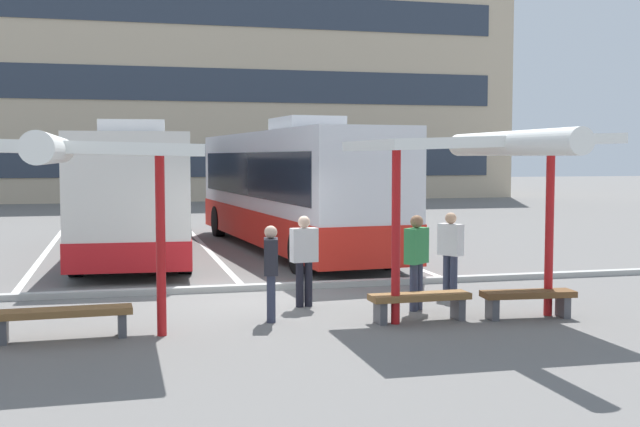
{
  "coord_description": "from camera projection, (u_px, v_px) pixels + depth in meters",
  "views": [
    {
      "loc": [
        -2.41,
        -14.2,
        2.63
      ],
      "look_at": [
        1.99,
        3.15,
        1.35
      ],
      "focal_mm": 44.67,
      "sensor_mm": 36.0,
      "label": 1
    }
  ],
  "objects": [
    {
      "name": "ground_plane",
      "position": [
        257.0,
        301.0,
        14.51
      ],
      "size": [
        160.0,
        160.0,
        0.0
      ],
      "primitive_type": "plane",
      "color": "slate"
    },
    {
      "name": "terminal_building",
      "position": [
        156.0,
        59.0,
        50.55
      ],
      "size": [
        44.37,
        10.84,
        20.33
      ],
      "color": "#C6B293",
      "rests_on": "ground"
    },
    {
      "name": "coach_bus_0",
      "position": [
        136.0,
        194.0,
        20.99
      ],
      "size": [
        3.19,
        10.36,
        3.5
      ],
      "color": "silver",
      "rests_on": "ground"
    },
    {
      "name": "coach_bus_1",
      "position": [
        290.0,
        191.0,
        22.29
      ],
      "size": [
        3.46,
        12.34,
        3.65
      ],
      "color": "silver",
      "rests_on": "ground"
    },
    {
      "name": "lane_stripe_0",
      "position": [
        46.0,
        253.0,
        21.77
      ],
      "size": [
        0.16,
        14.0,
        0.01
      ],
      "primitive_type": "cube",
      "color": "white",
      "rests_on": "ground"
    },
    {
      "name": "lane_stripe_1",
      "position": [
        206.0,
        248.0,
        22.84
      ],
      "size": [
        0.16,
        14.0,
        0.01
      ],
      "primitive_type": "cube",
      "color": "white",
      "rests_on": "ground"
    },
    {
      "name": "lane_stripe_2",
      "position": [
        352.0,
        244.0,
        23.92
      ],
      "size": [
        0.16,
        14.0,
        0.01
      ],
      "primitive_type": "cube",
      "color": "white",
      "rests_on": "ground"
    },
    {
      "name": "waiting_shelter_0",
      "position": [
        58.0,
        153.0,
        10.91
      ],
      "size": [
        3.77,
        4.8,
        2.9
      ],
      "color": "red",
      "rests_on": "ground"
    },
    {
      "name": "bench_0",
      "position": [
        64.0,
        316.0,
        11.41
      ],
      "size": [
        1.94,
        0.48,
        0.45
      ],
      "color": "brown",
      "rests_on": "ground"
    },
    {
      "name": "waiting_shelter_1",
      "position": [
        483.0,
        148.0,
        12.41
      ],
      "size": [
        3.68,
        4.33,
        3.0
      ],
      "color": "red",
      "rests_on": "ground"
    },
    {
      "name": "bench_1",
      "position": [
        420.0,
        301.0,
        12.69
      ],
      "size": [
        1.64,
        0.45,
        0.45
      ],
      "color": "brown",
      "rests_on": "ground"
    },
    {
      "name": "bench_2",
      "position": [
        528.0,
        298.0,
        12.93
      ],
      "size": [
        1.55,
        0.55,
        0.45
      ],
      "color": "brown",
      "rests_on": "ground"
    },
    {
      "name": "platform_kerb",
      "position": [
        247.0,
        288.0,
        15.62
      ],
      "size": [
        44.0,
        0.24,
        0.12
      ],
      "primitive_type": "cube",
      "color": "#ADADA8",
      "rests_on": "ground"
    },
    {
      "name": "waiting_passenger_0",
      "position": [
        450.0,
        249.0,
        14.86
      ],
      "size": [
        0.42,
        0.51,
        1.59
      ],
      "color": "#33384C",
      "rests_on": "ground"
    },
    {
      "name": "waiting_passenger_1",
      "position": [
        304.0,
        255.0,
        13.89
      ],
      "size": [
        0.49,
        0.28,
        1.6
      ],
      "color": "black",
      "rests_on": "ground"
    },
    {
      "name": "waiting_passenger_2",
      "position": [
        416.0,
        256.0,
        13.56
      ],
      "size": [
        0.51,
        0.47,
        1.64
      ],
      "color": "#33384C",
      "rests_on": "ground"
    },
    {
      "name": "waiting_passenger_3",
      "position": [
        271.0,
        267.0,
        12.64
      ],
      "size": [
        0.3,
        0.48,
        1.54
      ],
      "color": "#33384C",
      "rests_on": "ground"
    }
  ]
}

